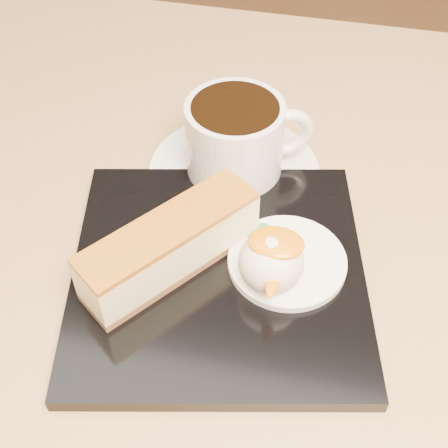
% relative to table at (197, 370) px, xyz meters
% --- Properties ---
extents(table, '(0.80, 0.80, 0.72)m').
position_rel_table_xyz_m(table, '(0.00, 0.00, 0.00)').
color(table, black).
rests_on(table, ground).
extents(dessert_plate, '(0.26, 0.26, 0.01)m').
position_rel_table_xyz_m(dessert_plate, '(0.02, -0.00, 0.16)').
color(dessert_plate, black).
rests_on(dessert_plate, table).
extents(cheesecake, '(0.12, 0.14, 0.05)m').
position_rel_table_xyz_m(cheesecake, '(-0.01, -0.01, 0.19)').
color(cheesecake, brown).
rests_on(cheesecake, dessert_plate).
extents(cream_smear, '(0.09, 0.09, 0.01)m').
position_rel_table_xyz_m(cream_smear, '(0.07, 0.01, 0.17)').
color(cream_smear, white).
rests_on(cream_smear, dessert_plate).
extents(ice_cream_scoop, '(0.05, 0.05, 0.05)m').
position_rel_table_xyz_m(ice_cream_scoop, '(0.06, -0.01, 0.19)').
color(ice_cream_scoop, white).
rests_on(ice_cream_scoop, cream_smear).
extents(mango_sauce, '(0.04, 0.03, 0.01)m').
position_rel_table_xyz_m(mango_sauce, '(0.06, -0.00, 0.21)').
color(mango_sauce, orange).
rests_on(mango_sauce, ice_cream_scoop).
extents(mint_sprig, '(0.03, 0.02, 0.00)m').
position_rel_table_xyz_m(mint_sprig, '(0.04, 0.04, 0.17)').
color(mint_sprig, '#2C863E').
rests_on(mint_sprig, cream_smear).
extents(saucer, '(0.15, 0.15, 0.01)m').
position_rel_table_xyz_m(saucer, '(0.01, 0.11, 0.16)').
color(saucer, white).
rests_on(saucer, table).
extents(coffee_cup, '(0.11, 0.08, 0.07)m').
position_rel_table_xyz_m(coffee_cup, '(0.01, 0.11, 0.20)').
color(coffee_cup, white).
rests_on(coffee_cup, saucer).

